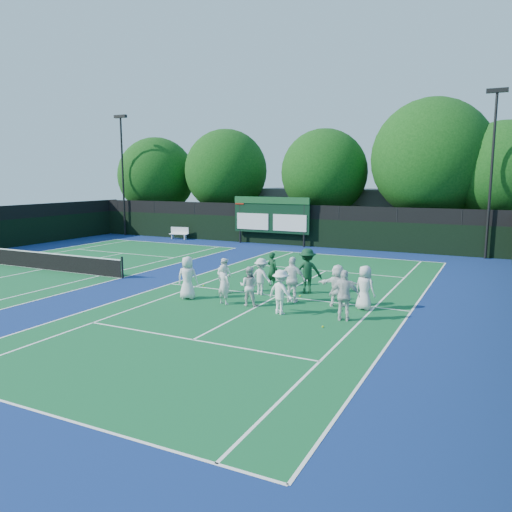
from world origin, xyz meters
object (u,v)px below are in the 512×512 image
at_px(scoreboard, 271,215).
at_px(tennis_net, 42,260).
at_px(bench, 179,233).
at_px(coach_left, 272,269).

height_order(scoreboard, tennis_net, scoreboard).
height_order(bench, coach_left, coach_left).
distance_m(scoreboard, bench, 8.25).
bearing_deg(coach_left, tennis_net, 29.54).
relative_size(bench, coach_left, 1.00).
distance_m(scoreboard, tennis_net, 16.26).
relative_size(scoreboard, coach_left, 3.79).
bearing_deg(scoreboard, coach_left, -65.02).
height_order(tennis_net, coach_left, coach_left).
xyz_separation_m(scoreboard, tennis_net, (-6.99, -14.59, -1.70)).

